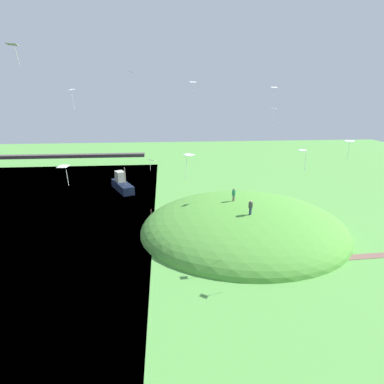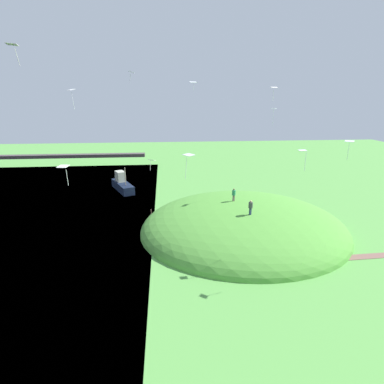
{
  "view_description": "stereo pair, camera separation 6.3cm",
  "coord_description": "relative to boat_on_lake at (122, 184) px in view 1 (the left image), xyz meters",
  "views": [
    {
      "loc": [
        -2.27,
        -36.89,
        16.28
      ],
      "look_at": [
        0.96,
        -1.91,
        5.48
      ],
      "focal_mm": 29.13,
      "sensor_mm": 36.0,
      "label": 1
    },
    {
      "loc": [
        -2.21,
        -36.89,
        16.28
      ],
      "look_at": [
        0.96,
        -1.91,
        5.48
      ],
      "focal_mm": 29.13,
      "sensor_mm": 36.0,
      "label": 2
    }
  ],
  "objects": [
    {
      "name": "kite_3",
      "position": [
        -2.74,
        -16.44,
        15.83
      ],
      "size": [
        1.17,
        1.22,
        2.28
      ],
      "color": "white"
    },
    {
      "name": "kite_7",
      "position": [
        21.4,
        -16.17,
        13.6
      ],
      "size": [
        0.94,
        0.98,
        2.18
      ],
      "color": "white"
    },
    {
      "name": "kite_2",
      "position": [
        6.57,
        -27.8,
        9.78
      ],
      "size": [
        0.75,
        0.7,
        1.06
      ],
      "color": "silver"
    },
    {
      "name": "kite_8",
      "position": [
        -2.81,
        -29.95,
        18.69
      ],
      "size": [
        0.93,
        1.17,
        1.47
      ],
      "color": "silver"
    },
    {
      "name": "grass_hill",
      "position": [
        17.46,
        -19.21,
        -1.06
      ],
      "size": [
        25.97,
        24.2,
        7.46
      ],
      "primitive_type": "ellipsoid",
      "color": "#519939",
      "rests_on": "ground_plane"
    },
    {
      "name": "mooring_post",
      "position": [
        5.63,
        -13.35,
        -0.59
      ],
      "size": [
        0.14,
        0.14,
        0.95
      ],
      "primitive_type": "cylinder",
      "color": "brown",
      "rests_on": "ground_plane"
    },
    {
      "name": "ground_plane",
      "position": [
        9.88,
        -18.18,
        -1.06
      ],
      "size": [
        160.0,
        160.0,
        0.0
      ],
      "primitive_type": "plane",
      "color": "#549843"
    },
    {
      "name": "kite_9",
      "position": [
        -0.12,
        -30.66,
        9.99
      ],
      "size": [
        0.79,
        1.09,
        1.55
      ],
      "color": "white"
    },
    {
      "name": "kite_5",
      "position": [
        11.56,
        -13.81,
        16.89
      ],
      "size": [
        1.0,
        0.82,
        1.31
      ],
      "color": "white"
    },
    {
      "name": "kite_1",
      "position": [
        23.62,
        -9.44,
        16.35
      ],
      "size": [
        0.98,
        0.72,
        2.0
      ],
      "color": "white"
    },
    {
      "name": "kite_6",
      "position": [
        9.96,
        -26.21,
        9.86
      ],
      "size": [
        1.22,
        1.33,
        2.3
      ],
      "color": "silver"
    },
    {
      "name": "kite_10",
      "position": [
        3.81,
        -12.33,
        18.15
      ],
      "size": [
        0.69,
        1.03,
        1.44
      ],
      "color": "white"
    },
    {
      "name": "kite_0",
      "position": [
        20.29,
        -27.97,
        10.35
      ],
      "size": [
        0.74,
        0.54,
        1.92
      ],
      "color": "white"
    },
    {
      "name": "kite_4",
      "position": [
        22.88,
        -30.72,
        11.57
      ],
      "size": [
        0.85,
        0.81,
        1.66
      ],
      "color": "white"
    },
    {
      "name": "person_watching_kites",
      "position": [
        16.22,
        -18.67,
        3.66
      ],
      "size": [
        0.58,
        0.58,
        1.64
      ],
      "rotation": [
        0.0,
        0.0,
        3.55
      ],
      "color": "#5C5049",
      "rests_on": "grass_hill"
    },
    {
      "name": "person_near_shore",
      "position": [
        17.16,
        -23.04,
        3.53
      ],
      "size": [
        0.66,
        0.66,
        1.71
      ],
      "rotation": [
        0.0,
        0.0,
        3.7
      ],
      "color": "#1E2C47",
      "rests_on": "grass_hill"
    },
    {
      "name": "bridge_deck_far",
      "position": [
        -20.58,
        14.2,
        2.8
      ],
      "size": [
        47.97,
        1.8,
        0.7
      ],
      "primitive_type": "cube",
      "color": "#453D3E"
    },
    {
      "name": "boat_on_lake",
      "position": [
        0.0,
        0.0,
        0.0
      ],
      "size": [
        4.88,
        7.76,
        4.65
      ],
      "rotation": [
        0.0,
        0.0,
        1.98
      ],
      "color": "black",
      "rests_on": "lake_water"
    }
  ]
}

